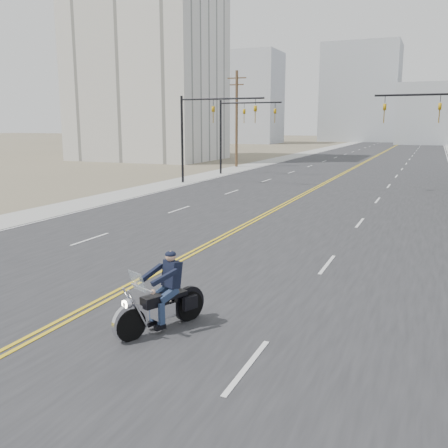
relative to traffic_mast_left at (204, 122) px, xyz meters
name	(u,v)px	position (x,y,z in m)	size (l,w,h in m)	color
road	(373,158)	(8.98, 38.00, -4.93)	(20.00, 200.00, 0.01)	#303033
sidewalk_left	(295,156)	(-2.52, 38.00, -4.93)	(3.00, 200.00, 0.01)	#A5A5A0
traffic_mast_left	(204,122)	(0.00, 0.00, 0.00)	(7.10, 0.26, 7.00)	black
traffic_mast_far	(237,123)	(-0.33, 8.00, -0.06)	(6.10, 0.26, 7.00)	black
utility_pole_left	(237,117)	(-3.52, 16.00, 0.54)	(2.20, 0.30, 10.50)	brown
apartment_block	(147,45)	(-19.02, 23.00, 10.06)	(18.00, 14.00, 30.00)	silver
haze_bldg_a	(251,98)	(-26.02, 83.00, 6.06)	(14.00, 12.00, 22.00)	#B7BCC6
haze_bldg_b	(438,114)	(16.98, 93.00, 2.06)	(18.00, 14.00, 14.00)	#ADB2B7
haze_bldg_d	(361,93)	(-3.02, 108.00, 8.06)	(20.00, 15.00, 26.00)	#ADB2B7
haze_bldg_f	(219,112)	(-41.02, 98.00, 3.06)	(12.00, 12.00, 16.00)	#ADB2B7
motorcyclist	(160,292)	(11.45, -27.05, -4.00)	(1.03, 2.40, 1.88)	black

